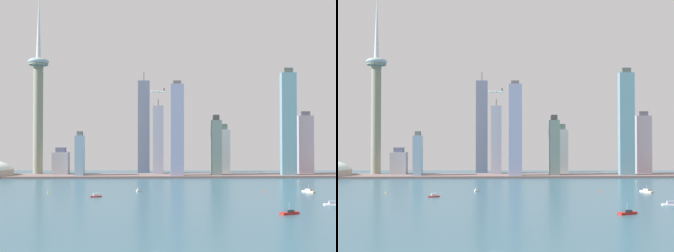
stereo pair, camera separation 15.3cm
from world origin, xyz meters
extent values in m
plane|color=#31586B|center=(0.00, 0.00, 0.00)|extent=(6000.00, 6000.00, 0.00)
cube|color=#715D5A|center=(0.00, 550.64, 1.77)|extent=(706.66, 73.89, 3.53)
cylinder|color=gray|center=(-202.01, 581.71, 100.14)|extent=(16.80, 16.80, 200.27)
ellipsoid|color=#8AA5AF|center=(-202.01, 581.71, 200.27)|extent=(36.55, 36.55, 14.40)
torus|color=gray|center=(-202.01, 581.71, 195.23)|extent=(33.95, 33.95, 2.88)
cone|color=silver|center=(-202.01, 581.71, 264.30)|extent=(8.40, 8.40, 113.64)
cube|color=#A08C98|center=(266.98, 567.45, 52.54)|extent=(26.87, 15.34, 105.08)
cube|color=#5C5661|center=(266.98, 567.45, 108.91)|extent=(16.12, 9.21, 7.66)
cube|color=slate|center=(-17.50, 639.15, 86.92)|extent=(22.03, 15.01, 173.84)
cylinder|color=#4C4C51|center=(-17.50, 639.15, 182.19)|extent=(1.60, 1.60, 16.71)
cube|color=#6476AA|center=(257.28, 623.14, 71.81)|extent=(13.82, 19.59, 143.62)
cylinder|color=#4C4C51|center=(257.28, 623.14, 158.10)|extent=(1.60, 1.60, 28.96)
cube|color=#96959A|center=(-159.60, 569.15, 20.72)|extent=(27.36, 22.10, 41.45)
cube|color=#53546D|center=(-159.60, 569.15, 45.50)|extent=(16.42, 13.26, 8.11)
cube|color=#7B9CB6|center=(-123.50, 544.88, 35.11)|extent=(14.34, 22.82, 70.23)
cube|color=#56615D|center=(-123.50, 544.88, 73.78)|extent=(8.60, 13.69, 7.09)
cube|color=#8C95BD|center=(39.91, 535.69, 78.25)|extent=(22.47, 16.80, 156.50)
cube|color=#5E5658|center=(39.91, 535.69, 159.35)|extent=(13.48, 10.08, 5.69)
cube|color=#A1A5B8|center=(8.84, 579.53, 61.50)|extent=(18.45, 12.12, 122.99)
cylinder|color=#4C4C51|center=(8.84, 579.53, 128.75)|extent=(1.60, 1.60, 11.52)
cube|color=slate|center=(107.34, 547.88, 48.14)|extent=(16.07, 27.25, 96.29)
cube|color=#555554|center=(107.34, 547.88, 100.82)|extent=(9.64, 16.35, 9.07)
cube|color=#6392A2|center=(229.89, 541.02, 88.57)|extent=(25.30, 14.79, 177.13)
cube|color=#525854|center=(229.89, 541.02, 181.29)|extent=(15.18, 8.87, 8.32)
cube|color=#B1BCBE|center=(126.02, 589.48, 40.58)|extent=(21.13, 21.75, 81.16)
cube|color=#4F635B|center=(126.02, 589.48, 86.07)|extent=(12.68, 13.05, 9.82)
cube|color=#A92625|center=(-64.79, 265.24, 0.65)|extent=(13.26, 7.14, 1.30)
cube|color=silver|center=(-64.79, 265.24, 2.79)|extent=(6.10, 4.02, 2.98)
cube|color=white|center=(174.97, 190.24, 0.66)|extent=(17.08, 6.40, 1.32)
cube|color=#8F9BAE|center=(174.97, 190.24, 2.76)|extent=(7.59, 4.26, 2.86)
cube|color=beige|center=(187.37, 303.11, 1.03)|extent=(12.99, 18.08, 2.05)
cube|color=#A096A1|center=(187.37, 303.11, 3.25)|extent=(6.82, 8.57, 2.40)
cylinder|color=silver|center=(187.37, 303.11, 7.32)|extent=(0.24, 0.24, 5.73)
cube|color=#AF201A|center=(116.44, 135.25, 0.99)|extent=(18.49, 13.26, 1.98)
cube|color=#2E424B|center=(116.44, 135.25, 2.99)|extent=(8.85, 7.33, 2.03)
cylinder|color=silver|center=(116.44, 135.25, 6.98)|extent=(0.24, 0.24, 5.95)
cube|color=white|center=(-18.87, 318.67, 0.95)|extent=(5.19, 5.81, 1.91)
cube|color=silver|center=(-18.87, 318.67, 3.05)|extent=(2.61, 2.83, 2.29)
cone|color=#E54C19|center=(131.96, 305.65, 1.48)|extent=(1.15, 1.15, 2.95)
cone|color=yellow|center=(-125.65, 301.45, 1.43)|extent=(1.91, 1.91, 2.86)
cylinder|color=silver|center=(8.57, 545.62, 144.60)|extent=(23.94, 7.59, 2.47)
sphere|color=silver|center=(-3.13, 543.03, 144.60)|extent=(2.47, 2.47, 2.47)
cube|color=silver|center=(8.57, 545.62, 145.72)|extent=(7.69, 23.77, 0.50)
cube|color=silver|center=(18.40, 547.79, 144.98)|extent=(3.58, 8.52, 0.40)
cube|color=#2D333D|center=(18.40, 547.79, 148.34)|extent=(1.90, 0.88, 5.00)
camera|label=1|loc=(-2.31, -287.17, 65.90)|focal=52.60mm
camera|label=2|loc=(-2.15, -287.18, 65.90)|focal=52.60mm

